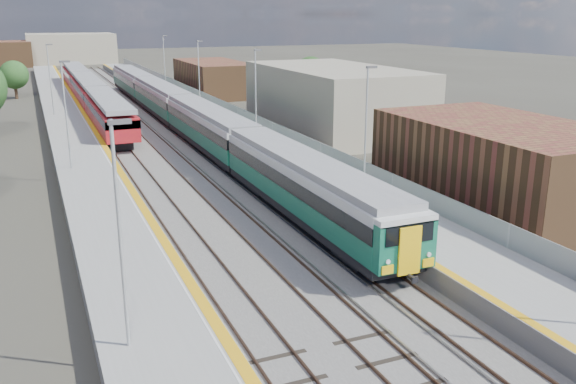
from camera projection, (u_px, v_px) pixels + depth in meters
ground at (168, 133)px, 61.27m from camera, size 320.00×320.00×0.00m
ballast_bed at (141, 130)px, 62.64m from camera, size 10.50×155.00×0.06m
tracks at (144, 126)px, 64.32m from camera, size 8.96×160.00×0.17m
platform_right at (211, 120)px, 65.29m from camera, size 4.70×155.00×8.52m
platform_left at (71, 130)px, 59.96m from camera, size 4.30×155.00×8.52m
green_train at (182, 110)px, 60.86m from camera, size 2.89×80.53×3.18m
red_train at (89, 91)px, 76.89m from camera, size 2.92×59.26×3.69m
tree_c at (14, 75)px, 84.99m from camera, size 3.93×3.93×5.32m
tree_d at (311, 73)px, 82.24m from camera, size 4.47×4.47×6.06m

